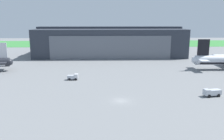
% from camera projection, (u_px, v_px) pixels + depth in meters
% --- Properties ---
extents(ground_plane, '(440.00, 440.00, 0.00)m').
position_uv_depth(ground_plane, '(121.00, 101.00, 66.29)').
color(ground_plane, slate).
extents(grass_field_strip, '(440.00, 56.00, 0.08)m').
position_uv_depth(grass_field_strip, '(109.00, 43.00, 218.83)').
color(grass_field_strip, '#3B883E').
rests_on(grass_field_strip, ground_plane).
extents(maintenance_hangar, '(89.79, 37.89, 17.90)m').
position_uv_depth(maintenance_hangar, '(110.00, 41.00, 149.67)').
color(maintenance_hangar, '#2D333D').
rests_on(maintenance_hangar, ground_plane).
extents(fuel_bowser, '(3.95, 2.28, 2.28)m').
position_uv_depth(fuel_bowser, '(73.00, 77.00, 88.75)').
color(fuel_bowser, silver).
rests_on(fuel_bowser, ground_plane).
extents(baggage_tug, '(5.39, 3.08, 2.27)m').
position_uv_depth(baggage_tug, '(212.00, 92.00, 69.88)').
color(baggage_tug, '#B7BCC6').
rests_on(baggage_tug, ground_plane).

